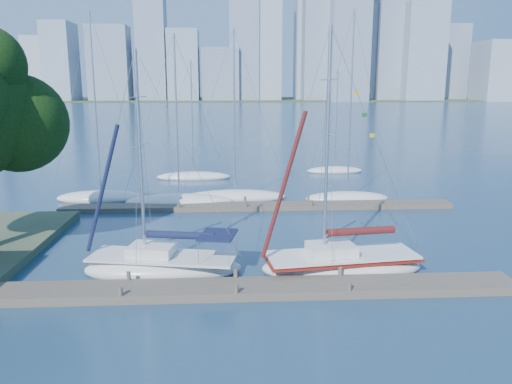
{
  "coord_description": "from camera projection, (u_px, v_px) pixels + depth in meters",
  "views": [
    {
      "loc": [
        -0.29,
        -21.32,
        9.29
      ],
      "look_at": [
        1.14,
        4.0,
        3.87
      ],
      "focal_mm": 35.0,
      "sensor_mm": 36.0,
      "label": 1
    }
  ],
  "objects": [
    {
      "name": "bg_boat_3",
      "position": [
        347.0,
        197.0,
        40.96
      ],
      "size": [
        7.2,
        3.56,
        15.35
      ],
      "rotation": [
        0.0,
        0.0,
        -0.19
      ],
      "color": "silver",
      "rests_on": "ground"
    },
    {
      "name": "bg_boat_7",
      "position": [
        335.0,
        170.0,
        54.49
      ],
      "size": [
        6.41,
        3.45,
        11.17
      ],
      "rotation": [
        0.0,
        0.0,
        0.26
      ],
      "color": "silver",
      "rests_on": "ground"
    },
    {
      "name": "far_shore",
      "position": [
        228.0,
        100.0,
        335.22
      ],
      "size": [
        800.0,
        100.0,
        1.5
      ],
      "primitive_type": "cube",
      "color": "#38472D",
      "rests_on": "ground"
    },
    {
      "name": "bg_boat_0",
      "position": [
        101.0,
        197.0,
        41.15
      ],
      "size": [
        7.67,
        4.51,
        15.38
      ],
      "rotation": [
        0.0,
        0.0,
        0.31
      ],
      "color": "silver",
      "rests_on": "ground"
    },
    {
      "name": "ground",
      "position": [
        236.0,
        293.0,
        22.77
      ],
      "size": [
        700.0,
        700.0,
        0.0
      ],
      "primitive_type": "plane",
      "color": "#18354D",
      "rests_on": "ground"
    },
    {
      "name": "bg_boat_1",
      "position": [
        179.0,
        201.0,
        39.7
      ],
      "size": [
        8.91,
        5.19,
        13.5
      ],
      "rotation": [
        0.0,
        0.0,
        0.34
      ],
      "color": "silver",
      "rests_on": "ground"
    },
    {
      "name": "sailboat_navy",
      "position": [
        163.0,
        256.0,
        25.05
      ],
      "size": [
        8.24,
        4.01,
        11.53
      ],
      "rotation": [
        0.0,
        0.0,
        -0.19
      ],
      "color": "silver",
      "rests_on": "ground"
    },
    {
      "name": "skyline",
      "position": [
        269.0,
        43.0,
        300.49
      ],
      "size": [
        503.7,
        51.31,
        114.27
      ],
      "color": "gray",
      "rests_on": "ground"
    },
    {
      "name": "bg_boat_6",
      "position": [
        194.0,
        176.0,
        50.73
      ],
      "size": [
        7.79,
        3.81,
        12.04
      ],
      "rotation": [
        0.0,
        0.0,
        0.23
      ],
      "color": "silver",
      "rests_on": "ground"
    },
    {
      "name": "sailboat_maroon",
      "position": [
        342.0,
        253.0,
        25.2
      ],
      "size": [
        8.45,
        3.7,
        12.56
      ],
      "rotation": [
        0.0,
        0.0,
        0.13
      ],
      "color": "silver",
      "rests_on": "ground"
    },
    {
      "name": "near_dock",
      "position": [
        236.0,
        289.0,
        22.73
      ],
      "size": [
        26.0,
        2.0,
        0.4
      ],
      "primitive_type": "cube",
      "color": "#4D4438",
      "rests_on": "ground"
    },
    {
      "name": "bg_boat_2",
      "position": [
        235.0,
        196.0,
        41.47
      ],
      "size": [
        8.68,
        3.06,
        14.06
      ],
      "rotation": [
        0.0,
        0.0,
        -0.08
      ],
      "color": "silver",
      "rests_on": "ground"
    },
    {
      "name": "far_dock",
      "position": [
        258.0,
        206.0,
        38.47
      ],
      "size": [
        30.0,
        1.8,
        0.36
      ],
      "primitive_type": "cube",
      "color": "#4D4438",
      "rests_on": "ground"
    }
  ]
}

